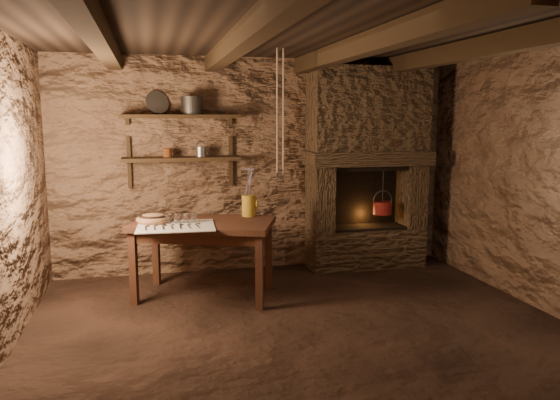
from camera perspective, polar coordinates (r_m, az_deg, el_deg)
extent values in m
plane|color=black|center=(4.61, 2.54, -13.62)|extent=(4.50, 4.50, 0.00)
cube|color=brown|center=(6.23, -2.47, 3.66)|extent=(4.50, 0.04, 2.40)
cube|color=brown|center=(2.47, 15.67, -4.61)|extent=(4.50, 0.04, 2.40)
cube|color=brown|center=(5.38, 26.38, 1.92)|extent=(0.04, 4.00, 2.40)
cube|color=black|center=(4.31, 2.77, 17.35)|extent=(4.50, 4.00, 0.04)
cube|color=black|center=(4.14, -18.44, 16.01)|extent=(0.14, 3.95, 0.16)
cube|color=black|center=(4.19, -4.10, 16.35)|extent=(0.14, 3.95, 0.16)
cube|color=black|center=(4.46, 9.18, 15.79)|extent=(0.14, 3.95, 0.16)
cube|color=black|center=(4.93, 20.35, 14.70)|extent=(0.14, 3.95, 0.16)
cube|color=black|center=(5.96, -10.24, 4.26)|extent=(1.25, 0.30, 0.04)
cube|color=black|center=(5.94, -10.36, 8.59)|extent=(1.25, 0.30, 0.04)
cube|color=#3B2B1D|center=(6.53, 8.87, -4.88)|extent=(1.35, 0.45, 0.45)
cube|color=#3B2B1D|center=(6.22, 4.20, 0.16)|extent=(0.23, 0.45, 0.75)
cube|color=#3B2B1D|center=(6.65, 13.48, 0.49)|extent=(0.23, 0.45, 0.75)
cube|color=#3B2B1D|center=(6.34, 9.20, 4.37)|extent=(1.43, 0.51, 0.16)
cube|color=#3B2B1D|center=(6.35, 9.21, 9.34)|extent=(1.35, 0.45, 0.94)
cube|color=black|center=(6.59, 8.35, 0.58)|extent=(0.90, 0.06, 0.75)
cube|color=#341B12|center=(5.32, -8.02, -2.49)|extent=(1.50, 1.16, 0.06)
cube|color=#341B12|center=(5.33, -8.00, -3.38)|extent=(1.35, 1.02, 0.09)
cube|color=silver|center=(5.08, -10.82, -2.72)|extent=(0.73, 0.60, 0.01)
cylinder|color=#AE8321|center=(5.51, -3.29, -0.58)|extent=(0.17, 0.17, 0.21)
torus|color=#AE8321|center=(5.52, -2.55, -0.34)|extent=(0.02, 0.12, 0.12)
ellipsoid|color=#8E5E3D|center=(5.29, -13.12, -1.97)|extent=(0.40, 0.40, 0.11)
cylinder|color=#32302C|center=(5.95, -9.19, 9.63)|extent=(0.25, 0.25, 0.17)
cylinder|color=gray|center=(6.04, -12.74, 9.91)|extent=(0.28, 0.20, 0.25)
cylinder|color=#5F2A13|center=(5.95, -11.70, 4.85)|extent=(0.10, 0.10, 0.09)
cylinder|color=maroon|center=(6.47, 10.65, -0.81)|extent=(0.26, 0.26, 0.15)
torus|color=#32302C|center=(6.45, 10.67, -0.02)|extent=(0.24, 0.01, 0.24)
cylinder|color=#32302C|center=(6.43, 10.71, 1.34)|extent=(0.01, 0.01, 0.44)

